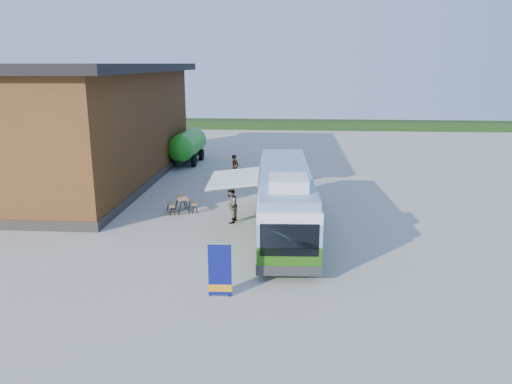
# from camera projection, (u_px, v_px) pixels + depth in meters

# --- Properties ---
(ground) EXTENTS (100.00, 100.00, 0.00)m
(ground) POSITION_uv_depth(u_px,v_px,m) (239.00, 236.00, 22.39)
(ground) COLOR #BCB7AD
(ground) RESTS_ON ground
(barn) EXTENTS (9.60, 21.20, 7.50)m
(barn) POSITION_uv_depth(u_px,v_px,m) (92.00, 126.00, 31.88)
(barn) COLOR brown
(barn) RESTS_ON ground
(hedge) EXTENTS (40.00, 3.00, 1.00)m
(hedge) POSITION_uv_depth(u_px,v_px,m) (341.00, 125.00, 58.39)
(hedge) COLOR #264419
(hedge) RESTS_ON ground
(bus) EXTENTS (2.84, 11.12, 3.39)m
(bus) POSITION_uv_depth(u_px,v_px,m) (285.00, 199.00, 22.40)
(bus) COLOR #367012
(bus) RESTS_ON ground
(awning) EXTENTS (2.57, 3.97, 0.49)m
(awning) POSITION_uv_depth(u_px,v_px,m) (239.00, 178.00, 22.61)
(awning) COLOR white
(awning) RESTS_ON ground
(banner) EXTENTS (0.79, 0.20, 1.82)m
(banner) POSITION_uv_depth(u_px,v_px,m) (220.00, 275.00, 16.41)
(banner) COLOR #0C125E
(banner) RESTS_ON ground
(picnic_table) EXTENTS (1.77, 1.68, 0.80)m
(picnic_table) POSITION_uv_depth(u_px,v_px,m) (182.00, 201.00, 25.86)
(picnic_table) COLOR tan
(picnic_table) RESTS_ON ground
(person_a) EXTENTS (0.69, 0.77, 1.77)m
(person_a) POSITION_uv_depth(u_px,v_px,m) (235.00, 168.00, 32.44)
(person_a) COLOR #999999
(person_a) RESTS_ON ground
(person_b) EXTENTS (0.78, 0.94, 1.75)m
(person_b) POSITION_uv_depth(u_px,v_px,m) (231.00, 205.00, 24.03)
(person_b) COLOR #999999
(person_b) RESTS_ON ground
(slurry_tanker) EXTENTS (2.13, 6.74, 2.48)m
(slurry_tanker) POSITION_uv_depth(u_px,v_px,m) (188.00, 145.00, 38.34)
(slurry_tanker) COLOR #1F991B
(slurry_tanker) RESTS_ON ground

